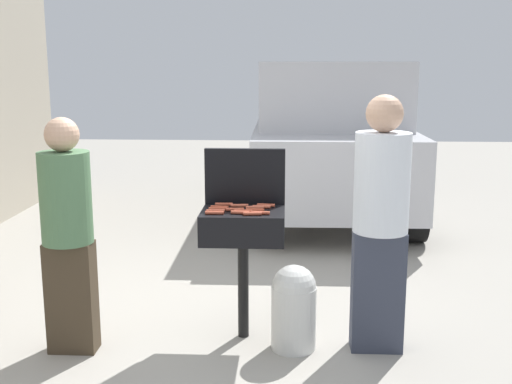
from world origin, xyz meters
name	(u,v)px	position (x,y,z in m)	size (l,w,h in m)	color
ground_plane	(216,326)	(0.00, 0.00, 0.00)	(24.00, 24.00, 0.00)	#9E998E
bbq_grill	(243,230)	(0.22, -0.17, 0.82)	(0.60, 0.44, 0.96)	black
grill_lid_open	(245,177)	(0.22, 0.05, 1.17)	(0.60, 0.05, 0.42)	black
hot_dog_0	(255,210)	(0.31, -0.21, 0.98)	(0.03, 0.03, 0.13)	#AD4228
hot_dog_1	(239,206)	(0.19, -0.07, 0.98)	(0.03, 0.03, 0.13)	#C6593D
hot_dog_2	(235,209)	(0.17, -0.19, 0.98)	(0.03, 0.03, 0.13)	#B74C33
hot_dog_3	(240,213)	(0.21, -0.28, 0.98)	(0.03, 0.03, 0.13)	#B74C33
hot_dog_4	(261,207)	(0.35, -0.10, 0.98)	(0.03, 0.03, 0.13)	#C6593D
hot_dog_5	(220,207)	(0.05, -0.13, 0.98)	(0.03, 0.03, 0.13)	#AD4228
hot_dog_6	(214,213)	(0.03, -0.30, 0.98)	(0.03, 0.03, 0.13)	#B74C33
hot_dog_7	(255,208)	(0.31, -0.13, 0.98)	(0.03, 0.03, 0.13)	#C6593D
hot_dog_8	(253,214)	(0.30, -0.31, 0.98)	(0.03, 0.03, 0.13)	#B74C33
hot_dog_9	(243,211)	(0.23, -0.24, 0.98)	(0.03, 0.03, 0.13)	#B74C33
hot_dog_10	(216,211)	(0.03, -0.24, 0.98)	(0.03, 0.03, 0.13)	#C6593D
hot_dog_11	(218,209)	(0.04, -0.18, 0.98)	(0.03, 0.03, 0.13)	#AD4228
hot_dog_12	(224,204)	(0.07, -0.03, 0.98)	(0.03, 0.03, 0.13)	#B74C33
hot_dog_13	(260,213)	(0.35, -0.29, 0.98)	(0.03, 0.03, 0.13)	#B74C33
hot_dog_14	(266,205)	(0.38, -0.04, 0.98)	(0.03, 0.03, 0.13)	#B74C33
propane_tank	(294,306)	(0.59, -0.35, 0.32)	(0.32, 0.32, 0.62)	silver
person_left	(67,228)	(-0.96, -0.47, 0.90)	(0.35, 0.35, 1.66)	#3F3323
person_right	(381,216)	(1.18, -0.33, 0.98)	(0.38, 0.38, 1.80)	#333847
parked_minivan	(327,137)	(1.07, 3.97, 1.03)	(2.07, 4.42, 2.02)	#B7B7BC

